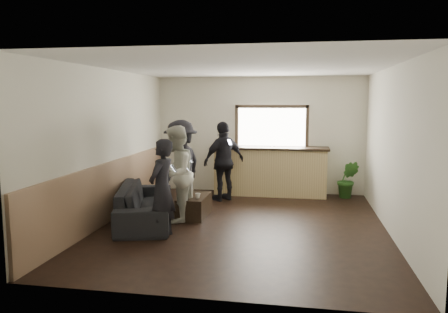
% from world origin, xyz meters
% --- Properties ---
extents(ground, '(5.00, 6.00, 0.01)m').
position_xyz_m(ground, '(0.00, 0.00, 0.00)').
color(ground, black).
extents(room_shell, '(5.01, 6.01, 2.80)m').
position_xyz_m(room_shell, '(-0.74, 0.00, 1.47)').
color(room_shell, silver).
rests_on(room_shell, ground).
extents(bar_counter, '(2.70, 0.68, 2.13)m').
position_xyz_m(bar_counter, '(0.30, 2.70, 0.64)').
color(bar_counter, tan).
rests_on(bar_counter, ground).
extents(sofa, '(1.51, 2.47, 0.68)m').
position_xyz_m(sofa, '(-1.80, -0.06, 0.34)').
color(sofa, black).
rests_on(sofa, ground).
extents(coffee_table, '(0.51, 0.91, 0.41)m').
position_xyz_m(coffee_table, '(-1.00, 0.44, 0.20)').
color(coffee_table, black).
rests_on(coffee_table, ground).
extents(cup_a, '(0.16, 0.16, 0.09)m').
position_xyz_m(cup_a, '(-1.15, 0.60, 0.45)').
color(cup_a, silver).
rests_on(cup_a, coffee_table).
extents(cup_b, '(0.13, 0.13, 0.09)m').
position_xyz_m(cup_b, '(-0.88, 0.25, 0.45)').
color(cup_b, silver).
rests_on(cup_b, coffee_table).
extents(potted_plant, '(0.52, 0.44, 0.86)m').
position_xyz_m(potted_plant, '(2.08, 2.65, 0.43)').
color(potted_plant, '#2D6623').
rests_on(potted_plant, ground).
extents(person_a, '(0.51, 0.65, 1.61)m').
position_xyz_m(person_a, '(-1.20, -0.89, 0.81)').
color(person_a, black).
rests_on(person_a, ground).
extents(person_b, '(0.73, 0.90, 1.77)m').
position_xyz_m(person_b, '(-1.25, 0.08, 0.89)').
color(person_b, beige).
rests_on(person_b, ground).
extents(person_c, '(0.95, 1.32, 1.85)m').
position_xyz_m(person_c, '(-1.35, 0.80, 0.92)').
color(person_c, black).
rests_on(person_c, ground).
extents(person_d, '(1.04, 1.04, 1.77)m').
position_xyz_m(person_d, '(-0.68, 1.94, 0.89)').
color(person_d, black).
rests_on(person_d, ground).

